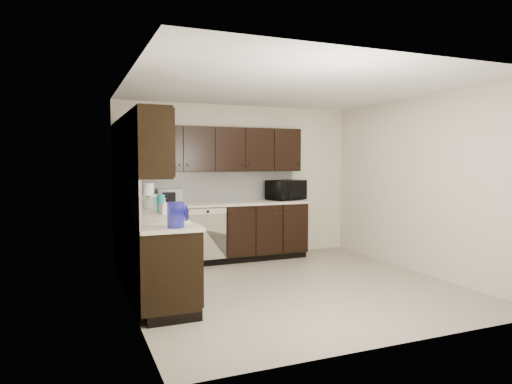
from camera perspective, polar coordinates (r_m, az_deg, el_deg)
floor at (r=5.94m, az=4.54°, el=-11.64°), size 4.00×4.00×0.00m
ceiling at (r=5.79m, az=4.68°, el=12.91°), size 4.00×4.00×0.00m
wall_back at (r=7.57m, az=-2.27°, el=1.34°), size 4.00×0.02×2.50m
wall_left at (r=5.15m, az=-15.65°, el=-0.06°), size 0.02×4.00×2.50m
wall_right at (r=6.88m, az=19.64°, el=0.84°), size 0.02×4.00×2.50m
wall_front at (r=4.06m, az=17.50°, el=-1.15°), size 4.00×0.02×2.50m
lower_cabinets at (r=6.52m, az=-7.91°, el=-6.53°), size 3.00×2.80×0.90m
countertop at (r=6.44m, az=-7.97°, el=-2.11°), size 3.03×2.83×0.04m
backsplash at (r=6.58m, az=-10.22°, el=0.27°), size 3.00×2.80×0.48m
upper_cabinets at (r=6.48m, az=-9.07°, el=5.44°), size 3.00×2.80×0.70m
dishwasher at (r=6.86m, az=-6.07°, el=-4.86°), size 0.58×0.04×0.78m
sink at (r=5.22m, az=-12.07°, el=-4.02°), size 0.54×0.82×0.42m
microwave at (r=7.61m, az=3.78°, el=0.25°), size 0.69×0.57×0.33m
soap_bottle_a at (r=5.52m, az=-11.37°, el=-1.84°), size 0.12×0.12×0.21m
soap_bottle_b at (r=5.46m, az=-14.63°, el=-1.78°), size 0.11×0.11×0.25m
toaster_oven at (r=7.04m, az=-10.66°, el=-0.54°), size 0.40×0.33×0.23m
storage_bin at (r=6.48m, az=-13.72°, el=-1.21°), size 0.45×0.34×0.17m
blue_pitcher at (r=4.54m, az=-10.00°, el=-2.84°), size 0.18×0.18×0.25m
teal_tumbler at (r=5.93m, az=-11.78°, el=-1.40°), size 0.13×0.13×0.22m
paper_towel_roll at (r=6.55m, az=-13.31°, el=-0.41°), size 0.20×0.20×0.34m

